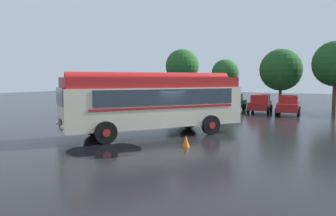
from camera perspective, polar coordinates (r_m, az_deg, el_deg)
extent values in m
plane|color=black|center=(18.38, -0.32, -4.71)|extent=(120.00, 120.00, 0.00)
cube|color=beige|center=(18.18, -2.43, 0.27)|extent=(7.59, 9.73, 2.10)
cube|color=red|center=(18.12, -2.45, 4.46)|extent=(7.31, 9.45, 0.56)
cylinder|color=red|center=(18.11, -2.45, 5.29)|extent=(5.72, 8.27, 0.60)
cube|color=#2D3842|center=(17.12, 0.16, 1.89)|extent=(4.43, 6.70, 0.84)
cube|color=#2D3842|center=(19.42, -3.10, 2.26)|extent=(4.43, 6.70, 0.84)
cube|color=red|center=(17.11, -0.15, 0.07)|extent=(4.53, 6.87, 0.12)
cube|color=red|center=(19.41, -3.36, 0.66)|extent=(4.53, 6.87, 0.12)
cube|color=#2D3842|center=(16.80, -18.36, 1.91)|extent=(1.86, 1.24, 0.88)
cube|color=black|center=(16.93, -18.25, -2.73)|extent=(0.78, 0.54, 0.56)
cube|color=silver|center=(16.97, -18.29, -3.83)|extent=(2.04, 1.39, 0.16)
sphere|color=white|center=(16.04, -17.86, -3.24)|extent=(0.22, 0.22, 0.22)
sphere|color=white|center=(17.81, -18.66, -2.46)|extent=(0.22, 0.22, 0.22)
cylinder|color=black|center=(16.08, -10.79, -4.22)|extent=(0.84, 1.07, 1.10)
cylinder|color=red|center=(16.08, -10.79, -4.22)|extent=(0.48, 0.50, 0.39)
cylinder|color=black|center=(18.57, -12.86, -3.01)|extent=(0.84, 1.07, 1.10)
cylinder|color=red|center=(18.57, -12.86, -3.01)|extent=(0.48, 0.50, 0.39)
cylinder|color=black|center=(18.52, 7.47, -2.95)|extent=(0.84, 1.07, 1.10)
cylinder|color=red|center=(18.52, 7.47, -2.95)|extent=(0.48, 0.50, 0.39)
cylinder|color=black|center=(20.73, 3.54, -2.06)|extent=(0.84, 1.07, 1.10)
cylinder|color=red|center=(20.73, 3.54, -2.06)|extent=(0.48, 0.50, 0.39)
cube|color=#144C28|center=(32.54, 10.83, 0.67)|extent=(1.96, 4.30, 0.70)
cube|color=#144C28|center=(32.63, 10.96, 1.86)|extent=(1.63, 2.27, 0.64)
cube|color=#2D3842|center=(32.33, 12.19, 1.81)|extent=(0.15, 1.93, 0.50)
cube|color=#2D3842|center=(32.94, 9.75, 1.91)|extent=(0.15, 1.93, 0.50)
cylinder|color=black|center=(31.03, 11.34, -0.20)|extent=(0.24, 0.65, 0.64)
cylinder|color=black|center=(31.76, 8.42, -0.03)|extent=(0.24, 0.65, 0.64)
cylinder|color=black|center=(33.43, 13.10, 0.14)|extent=(0.24, 0.65, 0.64)
cylinder|color=black|center=(34.11, 10.35, 0.29)|extent=(0.24, 0.65, 0.64)
cube|color=maroon|center=(31.96, 15.75, 0.49)|extent=(2.25, 4.39, 0.70)
cube|color=maroon|center=(32.06, 15.81, 1.70)|extent=(1.78, 2.37, 0.64)
cube|color=#2D3842|center=(31.97, 17.16, 1.66)|extent=(0.28, 1.92, 0.50)
cube|color=#2D3842|center=(32.17, 14.47, 1.75)|extent=(0.28, 1.92, 0.50)
cylinder|color=black|center=(30.60, 17.05, -0.40)|extent=(0.28, 0.66, 0.64)
cylinder|color=black|center=(30.83, 13.79, -0.28)|extent=(0.28, 0.66, 0.64)
cylinder|color=black|center=(33.18, 17.53, 0.00)|extent=(0.28, 0.66, 0.64)
cylinder|color=black|center=(33.40, 14.53, 0.11)|extent=(0.28, 0.66, 0.64)
cube|color=maroon|center=(30.77, 20.20, 0.20)|extent=(2.24, 4.39, 0.70)
cube|color=maroon|center=(30.88, 20.26, 1.46)|extent=(1.77, 2.36, 0.64)
cube|color=#2D3842|center=(30.85, 21.66, 1.41)|extent=(0.28, 1.92, 0.50)
cube|color=#2D3842|center=(30.93, 18.85, 1.51)|extent=(0.28, 1.92, 0.50)
cylinder|color=black|center=(29.47, 21.74, -0.74)|extent=(0.28, 0.66, 0.64)
cylinder|color=black|center=(29.57, 18.33, -0.61)|extent=(0.28, 0.66, 0.64)
cylinder|color=black|center=(32.07, 21.89, -0.30)|extent=(0.28, 0.66, 0.64)
cylinder|color=black|center=(32.16, 18.75, -0.19)|extent=(0.28, 0.66, 0.64)
cylinder|color=#4C3823|center=(41.09, 2.47, 2.94)|extent=(0.38, 0.38, 3.18)
sphere|color=#235623|center=(41.09, 2.49, 7.33)|extent=(4.16, 4.16, 4.16)
sphere|color=#235623|center=(41.22, 2.22, 7.55)|extent=(2.29, 2.29, 2.29)
cylinder|color=#4C3823|center=(39.71, 9.86, 2.40)|extent=(0.33, 0.33, 2.62)
sphere|color=#235623|center=(39.68, 9.92, 6.03)|extent=(3.23, 3.23, 3.23)
sphere|color=#235623|center=(40.05, 9.30, 5.67)|extent=(2.22, 2.22, 2.22)
cylinder|color=#4C3823|center=(38.02, 18.94, 1.92)|extent=(0.32, 0.32, 2.41)
sphere|color=#1E4C1E|center=(37.99, 19.07, 6.31)|extent=(4.56, 4.56, 4.56)
sphere|color=#1E4C1E|center=(37.72, 19.15, 6.08)|extent=(2.94, 2.94, 2.94)
cylinder|color=#4C3823|center=(35.86, 26.99, 1.89)|extent=(0.37, 0.37, 2.94)
sphere|color=#1E4C1E|center=(35.85, 27.19, 6.88)|extent=(4.42, 4.42, 4.42)
cone|color=orange|center=(15.17, 3.11, -5.76)|extent=(0.36, 0.36, 0.55)
cylinder|color=black|center=(14.85, -10.97, -7.15)|extent=(3.28, 3.28, 0.01)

